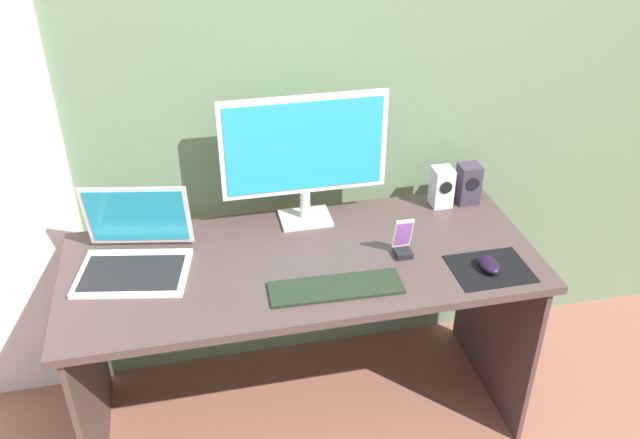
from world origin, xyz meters
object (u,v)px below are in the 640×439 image
at_px(laptop, 135,253).
at_px(phone_in_dock, 403,242).
at_px(mouse, 489,265).
at_px(speaker_near_monitor, 442,187).
at_px(monitor, 304,152).
at_px(speaker_right, 468,184).
at_px(keyboard_external, 336,288).

height_order(laptop, phone_in_dock, laptop).
bearing_deg(mouse, speaker_near_monitor, 87.11).
xyz_separation_m(monitor, mouse, (0.51, -0.43, -0.25)).
relative_size(monitor, phone_in_dock, 4.19).
xyz_separation_m(speaker_right, keyboard_external, (-0.61, -0.42, -0.07)).
distance_m(speaker_right, keyboard_external, 0.74).
bearing_deg(laptop, keyboard_external, -22.94).
distance_m(speaker_near_monitor, keyboard_external, 0.66).
relative_size(monitor, laptop, 1.46).
xyz_separation_m(speaker_right, mouse, (-0.10, -0.43, -0.06)).
xyz_separation_m(monitor, keyboard_external, (0.01, -0.42, -0.26)).
xyz_separation_m(speaker_near_monitor, mouse, (0.00, -0.43, -0.05)).
relative_size(mouse, phone_in_dock, 0.73).
height_order(speaker_right, keyboard_external, speaker_right).
bearing_deg(keyboard_external, laptop, 159.00).
height_order(monitor, keyboard_external, monitor).
relative_size(monitor, keyboard_external, 1.39).
relative_size(speaker_near_monitor, mouse, 1.50).
xyz_separation_m(speaker_right, phone_in_dock, (-0.35, -0.28, -0.03)).
distance_m(speaker_right, phone_in_dock, 0.45).
bearing_deg(laptop, phone_in_dock, -7.89).
bearing_deg(laptop, speaker_near_monitor, 8.42).
bearing_deg(speaker_right, laptop, -172.30).
relative_size(monitor, mouse, 5.75).
xyz_separation_m(laptop, keyboard_external, (0.60, -0.25, -0.05)).
distance_m(laptop, phone_in_dock, 0.87).
xyz_separation_m(laptop, mouse, (1.10, -0.26, -0.03)).
height_order(speaker_right, speaker_near_monitor, speaker_right).
xyz_separation_m(speaker_right, laptop, (-1.21, -0.16, -0.03)).
xyz_separation_m(mouse, phone_in_dock, (-0.24, 0.14, 0.03)).
xyz_separation_m(laptop, phone_in_dock, (0.86, -0.12, -0.00)).
height_order(keyboard_external, phone_in_dock, phone_in_dock).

